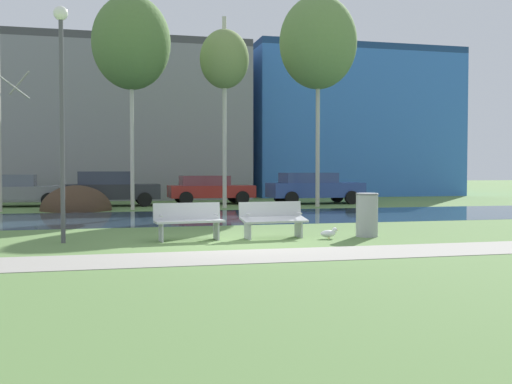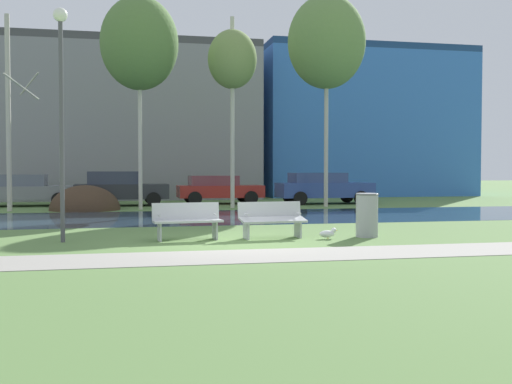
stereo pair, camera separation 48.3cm
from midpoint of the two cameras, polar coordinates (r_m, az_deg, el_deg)
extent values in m
plane|color=#5B7F42|center=(23.48, -7.30, -1.94)|extent=(120.00, 120.00, 0.00)
cube|color=#9E998E|center=(11.66, -0.62, -6.00)|extent=(60.00, 1.82, 0.01)
cube|color=#2D475B|center=(21.17, -6.60, -2.36)|extent=(80.00, 6.68, 0.01)
ellipsoid|color=#423021|center=(25.78, -17.02, -1.65)|extent=(2.83, 2.99, 2.04)
cube|color=#B2B5B7|center=(14.19, -7.22, -2.76)|extent=(1.64, 0.63, 0.05)
cube|color=#B2B5B7|center=(14.45, -7.45, -1.80)|extent=(1.60, 0.23, 0.40)
cube|color=#B2B5B7|center=(14.15, -9.87, -3.70)|extent=(0.08, 0.43, 0.45)
cube|color=#B2B5B7|center=(14.42, -4.71, -3.57)|extent=(0.08, 0.43, 0.45)
cylinder|color=#B2B5B7|center=(14.08, -9.85, -2.24)|extent=(0.07, 0.28, 0.04)
cylinder|color=#B2B5B7|center=(14.34, -4.67, -2.14)|extent=(0.07, 0.28, 0.04)
cube|color=#B2B5B7|center=(14.56, 0.78, -2.62)|extent=(1.64, 0.63, 0.14)
cube|color=#B2B5B7|center=(14.81, 0.41, -1.69)|extent=(1.60, 0.23, 0.40)
cube|color=#B2B5B7|center=(14.43, -1.76, -3.56)|extent=(0.08, 0.43, 0.45)
cube|color=#B2B5B7|center=(14.87, 3.08, -3.39)|extent=(0.08, 0.43, 0.45)
cylinder|color=#B2B5B7|center=(14.36, -1.71, -2.12)|extent=(0.07, 0.28, 0.04)
cylinder|color=#B2B5B7|center=(14.80, 3.15, -2.00)|extent=(0.07, 0.28, 0.04)
cylinder|color=#999B9E|center=(15.16, 9.47, -2.13)|extent=(0.54, 0.54, 1.07)
torus|color=#5B5D5E|center=(15.14, 9.48, -0.21)|extent=(0.56, 0.56, 0.04)
ellipsoid|color=white|center=(14.61, 5.83, -3.91)|extent=(0.38, 0.17, 0.17)
sphere|color=white|center=(14.66, 6.46, -3.56)|extent=(0.12, 0.12, 0.12)
cone|color=gold|center=(14.68, 6.70, -3.55)|extent=(0.07, 0.04, 0.04)
cylinder|color=gold|center=(14.59, 5.94, -4.20)|extent=(0.01, 0.01, 0.10)
cylinder|color=gold|center=(14.65, 5.85, -4.17)|extent=(0.01, 0.01, 0.10)
cylinder|color=#4C4C51|center=(14.39, -18.65, 5.34)|extent=(0.10, 0.10, 4.98)
sphere|color=white|center=(14.78, -18.78, 15.60)|extent=(0.32, 0.32, 0.32)
cylinder|color=#BCB7A8|center=(26.42, -21.82, 9.47)|extent=(0.96, 1.36, 0.81)
cylinder|color=#BCB7A8|center=(25.31, -22.43, 9.21)|extent=(1.16, 1.13, 0.88)
cylinder|color=beige|center=(25.63, -12.11, 8.17)|extent=(0.16, 0.16, 8.75)
ellipsoid|color=#567A3D|center=(26.01, -12.15, 13.54)|extent=(3.18, 3.18, 3.82)
cylinder|color=beige|center=(26.30, -3.51, 7.43)|extent=(0.18, 0.18, 8.18)
ellipsoid|color=olive|center=(26.61, -3.52, 12.34)|extent=(2.10, 2.10, 2.52)
cylinder|color=#BCB7A8|center=(27.35, 5.31, 8.43)|extent=(0.19, 0.19, 9.33)
ellipsoid|color=#668947|center=(27.76, 5.33, 13.79)|extent=(3.42, 3.42, 4.11)
cube|color=slate|center=(29.31, -22.28, -0.07)|extent=(4.81, 2.00, 0.59)
cube|color=slate|center=(29.34, -23.04, 1.01)|extent=(2.71, 1.72, 0.52)
cylinder|color=black|center=(30.10, -19.07, -0.54)|extent=(0.64, 0.23, 0.64)
cylinder|color=black|center=(28.22, -19.34, -0.71)|extent=(0.64, 0.23, 0.64)
cube|color=#282B30|center=(28.36, -13.79, 0.04)|extent=(4.20, 1.82, 0.67)
cube|color=#2F3648|center=(28.34, -14.48, 1.30)|extent=(2.37, 1.57, 0.58)
cylinder|color=black|center=(29.30, -11.14, -0.53)|extent=(0.64, 0.23, 0.64)
cylinder|color=black|center=(27.58, -10.89, -0.69)|extent=(0.64, 0.23, 0.64)
cylinder|color=black|center=(29.24, -16.52, -0.58)|extent=(0.64, 0.23, 0.64)
cylinder|color=black|center=(27.52, -16.61, -0.75)|extent=(0.64, 0.23, 0.64)
cube|color=maroon|center=(29.29, -4.71, 0.06)|extent=(4.08, 1.87, 0.57)
cube|color=brown|center=(29.22, -5.34, 1.08)|extent=(2.30, 1.61, 0.47)
cylinder|color=black|center=(30.43, -2.54, -0.40)|extent=(0.64, 0.23, 0.64)
cylinder|color=black|center=(28.70, -1.77, -0.55)|extent=(0.64, 0.23, 0.64)
cylinder|color=black|center=(29.97, -7.53, -0.45)|extent=(0.64, 0.23, 0.64)
cylinder|color=black|center=(28.21, -7.06, -0.61)|extent=(0.64, 0.23, 0.64)
cube|color=#2D4793|center=(29.54, 5.12, 0.20)|extent=(4.60, 1.86, 0.70)
cube|color=#32457F|center=(29.40, 4.46, 1.34)|extent=(2.59, 1.61, 0.48)
cylinder|color=black|center=(30.91, 7.17, -0.37)|extent=(0.64, 0.23, 0.64)
cylinder|color=black|center=(29.29, 8.48, -0.52)|extent=(0.64, 0.23, 0.64)
cylinder|color=black|center=(29.91, 1.83, -0.44)|extent=(0.64, 0.23, 0.64)
cylinder|color=black|center=(28.23, 2.86, -0.59)|extent=(0.64, 0.23, 0.64)
cube|color=gray|center=(36.84, -15.98, 5.99)|extent=(17.94, 8.24, 8.39)
cube|color=#48484B|center=(37.40, -16.05, 12.72)|extent=(17.94, 8.24, 0.40)
cube|color=#3870C6|center=(41.51, 7.68, 5.98)|extent=(13.31, 9.08, 8.93)
cube|color=navy|center=(42.09, 7.71, 12.32)|extent=(13.31, 9.08, 0.40)
camera|label=1|loc=(0.24, -90.90, -0.03)|focal=42.65mm
camera|label=2|loc=(0.24, 89.10, 0.03)|focal=42.65mm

